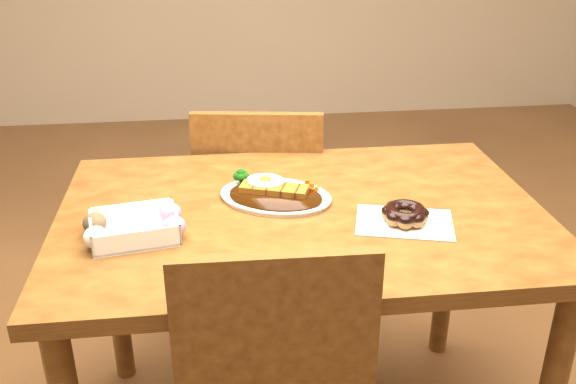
{
  "coord_description": "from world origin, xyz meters",
  "views": [
    {
      "loc": [
        -0.21,
        -1.41,
        1.46
      ],
      "look_at": [
        -0.04,
        -0.02,
        0.81
      ],
      "focal_mm": 40.0,
      "sensor_mm": 36.0,
      "label": 1
    }
  ],
  "objects": [
    {
      "name": "chair_far",
      "position": [
        -0.06,
        0.54,
        0.48
      ],
      "size": [
        0.48,
        0.48,
        0.87
      ],
      "rotation": [
        0.0,
        0.0,
        2.99
      ],
      "color": "#4B270F",
      "rests_on": "ground"
    },
    {
      "name": "pon_de_ring",
      "position": [
        0.23,
        -0.1,
        0.77
      ],
      "size": [
        0.26,
        0.21,
        0.04
      ],
      "rotation": [
        0.0,
        0.0,
        -0.26
      ],
      "color": "silver",
      "rests_on": "table"
    },
    {
      "name": "donut_box",
      "position": [
        -0.4,
        -0.09,
        0.78
      ],
      "size": [
        0.23,
        0.18,
        0.06
      ],
      "rotation": [
        0.0,
        0.0,
        0.18
      ],
      "color": "white",
      "rests_on": "table"
    },
    {
      "name": "table",
      "position": [
        0.0,
        0.0,
        0.65
      ],
      "size": [
        1.2,
        0.8,
        0.75
      ],
      "color": "#4B270F",
      "rests_on": "ground"
    },
    {
      "name": "katsu_curry_plate",
      "position": [
        -0.06,
        0.07,
        0.76
      ],
      "size": [
        0.34,
        0.3,
        0.06
      ],
      "rotation": [
        0.0,
        0.0,
        -0.42
      ],
      "color": "white",
      "rests_on": "table"
    }
  ]
}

